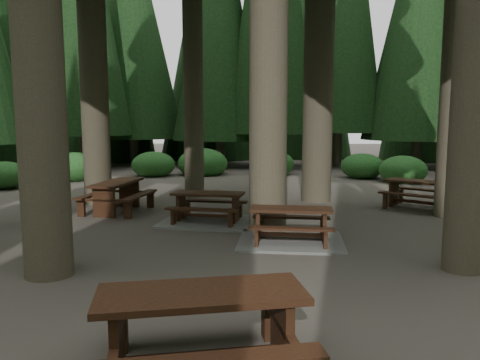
{
  "coord_description": "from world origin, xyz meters",
  "views": [
    {
      "loc": [
        0.55,
        -10.21,
        2.5
      ],
      "look_at": [
        0.16,
        0.66,
        1.1
      ],
      "focal_mm": 35.0,
      "sensor_mm": 36.0,
      "label": 1
    }
  ],
  "objects_px": {
    "picnic_table_b": "(117,192)",
    "picnic_table_e": "(202,320)",
    "picnic_table_a": "(291,231)",
    "picnic_table_c": "(208,212)",
    "picnic_table_d": "(419,190)"
  },
  "relations": [
    {
      "from": "picnic_table_b",
      "to": "picnic_table_e",
      "type": "distance_m",
      "value": 8.79
    },
    {
      "from": "picnic_table_a",
      "to": "picnic_table_d",
      "type": "relative_size",
      "value": 0.95
    },
    {
      "from": "picnic_table_a",
      "to": "picnic_table_c",
      "type": "bearing_deg",
      "value": 140.51
    },
    {
      "from": "picnic_table_c",
      "to": "picnic_table_e",
      "type": "height_order",
      "value": "picnic_table_e"
    },
    {
      "from": "picnic_table_d",
      "to": "picnic_table_e",
      "type": "height_order",
      "value": "picnic_table_e"
    },
    {
      "from": "picnic_table_a",
      "to": "picnic_table_e",
      "type": "bearing_deg",
      "value": -99.31
    },
    {
      "from": "picnic_table_d",
      "to": "picnic_table_a",
      "type": "bearing_deg",
      "value": -98.38
    },
    {
      "from": "picnic_table_a",
      "to": "picnic_table_d",
      "type": "bearing_deg",
      "value": 48.97
    },
    {
      "from": "picnic_table_a",
      "to": "picnic_table_d",
      "type": "xyz_separation_m",
      "value": [
        3.9,
        3.86,
        0.29
      ]
    },
    {
      "from": "picnic_table_a",
      "to": "picnic_table_d",
      "type": "height_order",
      "value": "picnic_table_d"
    },
    {
      "from": "picnic_table_e",
      "to": "picnic_table_d",
      "type": "bearing_deg",
      "value": 48.39
    },
    {
      "from": "picnic_table_c",
      "to": "picnic_table_d",
      "type": "height_order",
      "value": "picnic_table_d"
    },
    {
      "from": "picnic_table_c",
      "to": "picnic_table_e",
      "type": "xyz_separation_m",
      "value": [
        0.66,
        -6.91,
        0.33
      ]
    },
    {
      "from": "picnic_table_b",
      "to": "picnic_table_c",
      "type": "xyz_separation_m",
      "value": [
        2.61,
        -1.24,
        -0.31
      ]
    },
    {
      "from": "picnic_table_b",
      "to": "picnic_table_d",
      "type": "bearing_deg",
      "value": -75.75
    }
  ]
}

